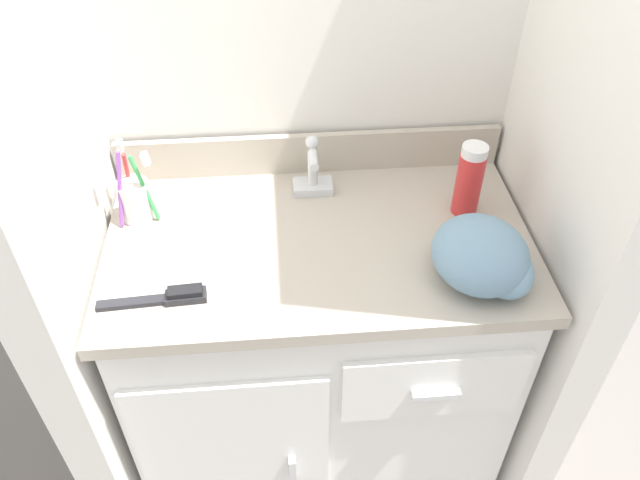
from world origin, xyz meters
name	(u,v)px	position (x,y,z in m)	size (l,w,h in m)	color
ground_plane	(319,444)	(0.00, 0.00, 0.00)	(6.00, 6.00, 0.00)	slate
wall_back	(307,50)	(0.00, 0.31, 1.10)	(1.08, 0.08, 2.20)	silver
wall_left	(37,137)	(-0.50, 0.00, 1.10)	(0.08, 0.60, 2.20)	silver
wall_right	(586,113)	(0.50, 0.00, 1.10)	(0.08, 0.60, 2.20)	silver
vanity	(319,355)	(0.00, 0.00, 0.43)	(0.90, 0.53, 0.82)	white
backsplash	(310,153)	(0.00, 0.25, 0.87)	(0.90, 0.02, 0.10)	#B2A899
sink_faucet	(313,173)	(0.00, 0.17, 0.87)	(0.09, 0.09, 0.14)	silver
toothbrush_cup	(135,198)	(-0.39, 0.11, 0.88)	(0.09, 0.10, 0.19)	silver
shaving_cream_can	(469,180)	(0.33, 0.07, 0.91)	(0.06, 0.06, 0.17)	red
hairbrush	(168,297)	(-0.30, -0.15, 0.83)	(0.21, 0.04, 0.03)	#232328
hand_towel	(485,257)	(0.31, -0.14, 0.88)	(0.19, 0.20, 0.12)	#6B8EA8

